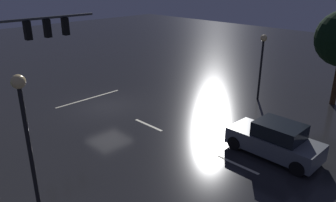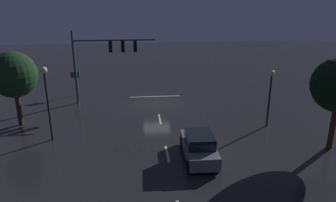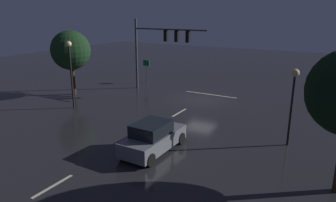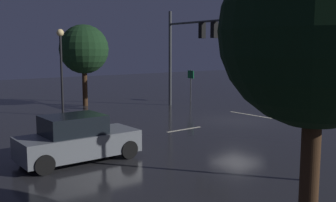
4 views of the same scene
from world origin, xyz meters
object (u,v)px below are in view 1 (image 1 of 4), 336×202
(traffic_signal_assembly, at_px, (17,43))
(street_lamp_right_kerb, at_px, (25,124))
(car_approaching, at_px, (275,140))
(street_lamp_left_kerb, at_px, (262,54))

(traffic_signal_assembly, bearing_deg, street_lamp_right_kerb, 68.56)
(traffic_signal_assembly, relative_size, car_approaching, 1.71)
(car_approaching, distance_m, street_lamp_right_kerb, 10.80)
(car_approaching, xyz_separation_m, street_lamp_right_kerb, (9.76, -3.66, 2.86))
(car_approaching, distance_m, street_lamp_left_kerb, 8.09)
(car_approaching, bearing_deg, street_lamp_right_kerb, -20.54)
(car_approaching, relative_size, street_lamp_left_kerb, 0.99)
(street_lamp_left_kerb, xyz_separation_m, street_lamp_right_kerb, (16.04, 0.87, 0.50))
(street_lamp_left_kerb, distance_m, street_lamp_right_kerb, 16.07)
(traffic_signal_assembly, xyz_separation_m, car_approaching, (-6.58, 11.73, -3.86))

